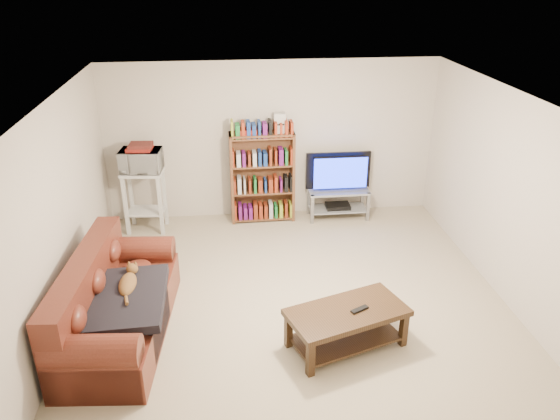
{
  "coord_description": "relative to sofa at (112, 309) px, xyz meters",
  "views": [
    {
      "loc": [
        -0.72,
        -5.42,
        3.68
      ],
      "look_at": [
        -0.1,
        0.4,
        1.0
      ],
      "focal_mm": 35.0,
      "sensor_mm": 36.0,
      "label": 1
    }
  ],
  "objects": [
    {
      "name": "floor",
      "position": [
        1.98,
        0.44,
        -0.32
      ],
      "size": [
        5.0,
        5.0,
        0.0
      ],
      "primitive_type": "plane",
      "color": "#BDAD8D",
      "rests_on": "ground"
    },
    {
      "name": "ceiling",
      "position": [
        1.98,
        0.44,
        2.08
      ],
      "size": [
        5.0,
        5.0,
        0.0
      ],
      "primitive_type": "plane",
      "rotation": [
        3.14,
        0.0,
        0.0
      ],
      "color": "white",
      "rests_on": "ground"
    },
    {
      "name": "wall_back",
      "position": [
        1.98,
        2.94,
        0.88
      ],
      "size": [
        5.0,
        0.0,
        5.0
      ],
      "primitive_type": "plane",
      "rotation": [
        1.57,
        0.0,
        0.0
      ],
      "color": "beige",
      "rests_on": "ground"
    },
    {
      "name": "wall_front",
      "position": [
        1.98,
        -2.06,
        0.88
      ],
      "size": [
        5.0,
        0.0,
        5.0
      ],
      "primitive_type": "plane",
      "rotation": [
        -1.57,
        0.0,
        0.0
      ],
      "color": "beige",
      "rests_on": "ground"
    },
    {
      "name": "wall_left",
      "position": [
        -0.52,
        0.44,
        0.88
      ],
      "size": [
        0.0,
        5.0,
        5.0
      ],
      "primitive_type": "plane",
      "rotation": [
        1.57,
        0.0,
        1.57
      ],
      "color": "beige",
      "rests_on": "ground"
    },
    {
      "name": "wall_right",
      "position": [
        4.48,
        0.44,
        0.88
      ],
      "size": [
        0.0,
        5.0,
        5.0
      ],
      "primitive_type": "plane",
      "rotation": [
        1.57,
        0.0,
        -1.57
      ],
      "color": "beige",
      "rests_on": "ground"
    },
    {
      "name": "sofa",
      "position": [
        0.0,
        0.0,
        0.0
      ],
      "size": [
        1.09,
        2.19,
        0.91
      ],
      "rotation": [
        0.0,
        0.0,
        -0.09
      ],
      "color": "#5C2317",
      "rests_on": "floor"
    },
    {
      "name": "blanket",
      "position": [
        0.17,
        -0.16,
        0.22
      ],
      "size": [
        0.83,
        1.07,
        0.19
      ],
      "primitive_type": "cube",
      "rotation": [
        0.05,
        -0.04,
        -0.01
      ],
      "color": "black",
      "rests_on": "sofa"
    },
    {
      "name": "cat",
      "position": [
        0.19,
        0.03,
        0.28
      ],
      "size": [
        0.28,
        0.6,
        0.17
      ],
      "primitive_type": null,
      "rotation": [
        0.0,
        0.0,
        -0.09
      ],
      "color": "brown",
      "rests_on": "sofa"
    },
    {
      "name": "coffee_table",
      "position": [
        2.43,
        -0.45,
        -0.01
      ],
      "size": [
        1.35,
        0.97,
        0.44
      ],
      "rotation": [
        0.0,
        0.0,
        0.33
      ],
      "color": "#322011",
      "rests_on": "floor"
    },
    {
      "name": "remote",
      "position": [
        2.55,
        -0.47,
        0.13
      ],
      "size": [
        0.2,
        0.14,
        0.02
      ],
      "primitive_type": "cube",
      "rotation": [
        0.0,
        0.0,
        0.48
      ],
      "color": "black",
      "rests_on": "coffee_table"
    },
    {
      "name": "tv_stand",
      "position": [
        2.98,
        2.66,
        -0.0
      ],
      "size": [
        0.93,
        0.42,
        0.46
      ],
      "rotation": [
        0.0,
        0.0,
        -0.0
      ],
      "color": "#999EA3",
      "rests_on": "floor"
    },
    {
      "name": "television",
      "position": [
        2.98,
        2.66,
        0.43
      ],
      "size": [
        1.0,
        0.13,
        0.58
      ],
      "primitive_type": "imported",
      "rotation": [
        0.0,
        0.0,
        3.14
      ],
      "color": "black",
      "rests_on": "tv_stand"
    },
    {
      "name": "dvd_player",
      "position": [
        2.98,
        2.66,
        -0.13
      ],
      "size": [
        0.37,
        0.26,
        0.06
      ],
      "primitive_type": "cube",
      "rotation": [
        0.0,
        0.0,
        -0.0
      ],
      "color": "black",
      "rests_on": "tv_stand"
    },
    {
      "name": "bookshelf",
      "position": [
        1.81,
        2.71,
        0.4
      ],
      "size": [
        0.97,
        0.31,
        1.39
      ],
      "rotation": [
        0.0,
        0.0,
        0.01
      ],
      "color": "brown",
      "rests_on": "floor"
    },
    {
      "name": "shelf_clutter",
      "position": [
        1.91,
        2.72,
        1.17
      ],
      "size": [
        0.71,
        0.22,
        0.28
      ],
      "rotation": [
        0.0,
        0.0,
        0.01
      ],
      "color": "silver",
      "rests_on": "bookshelf"
    },
    {
      "name": "microwave_stand",
      "position": [
        0.07,
        2.55,
        0.28
      ],
      "size": [
        0.62,
        0.48,
        0.93
      ],
      "rotation": [
        0.0,
        0.0,
        -0.1
      ],
      "color": "silver",
      "rests_on": "floor"
    },
    {
      "name": "microwave",
      "position": [
        0.07,
        2.55,
        0.77
      ],
      "size": [
        0.61,
        0.44,
        0.32
      ],
      "primitive_type": "imported",
      "rotation": [
        0.0,
        0.0,
        -0.1
      ],
      "color": "silver",
      "rests_on": "microwave_stand"
    },
    {
      "name": "game_boxes",
      "position": [
        0.07,
        2.55,
        0.95
      ],
      "size": [
        0.37,
        0.33,
        0.05
      ],
      "primitive_type": "cube",
      "rotation": [
        0.0,
        0.0,
        -0.1
      ],
      "color": "maroon",
      "rests_on": "microwave"
    }
  ]
}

